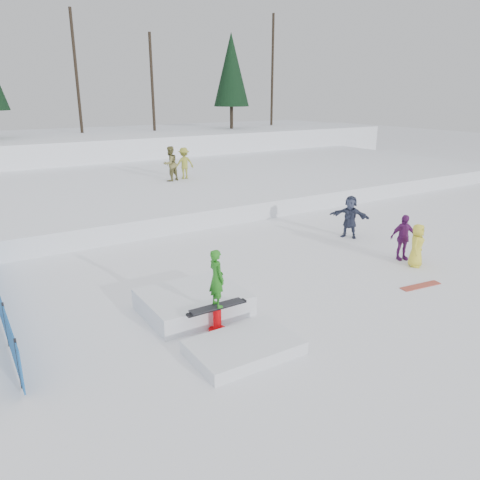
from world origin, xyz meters
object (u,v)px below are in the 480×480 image
walker_ygreen (184,163)px  spectator_yellow (417,245)px  spectator_purple (403,237)px  walker_olive (170,164)px  jib_rail_feature (206,311)px  spectator_dark (350,217)px

walker_ygreen → spectator_yellow: bearing=98.3°
walker_ygreen → spectator_purple: walker_ygreen is taller
walker_olive → jib_rail_feature: bearing=48.8°
walker_olive → jib_rail_feature: walker_olive is taller
spectator_yellow → walker_olive: bearing=72.1°
walker_ygreen → spectator_purple: (1.30, -14.57, -0.89)m
walker_olive → spectator_yellow: (2.14, -15.03, -1.04)m
spectator_purple → spectator_yellow: size_ratio=1.10×
spectator_purple → spectator_dark: size_ratio=0.94×
walker_olive → spectator_yellow: 15.21m
spectator_purple → spectator_yellow: (-0.15, -0.70, -0.07)m
spectator_purple → jib_rail_feature: size_ratio=0.37×
walker_ygreen → spectator_yellow: (1.16, -15.27, -0.96)m
spectator_yellow → spectator_dark: 3.62m
walker_olive → jib_rail_feature: 15.97m
walker_ygreen → jib_rail_feature: (-6.72, -15.07, -1.39)m
spectator_purple → jib_rail_feature: bearing=-158.0°
jib_rail_feature → spectator_purple: bearing=3.6°
spectator_purple → spectator_dark: spectator_dark is taller
spectator_yellow → spectator_dark: (0.49, 3.59, 0.12)m
walker_olive → walker_ygreen: 1.01m
walker_olive → spectator_purple: walker_olive is taller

